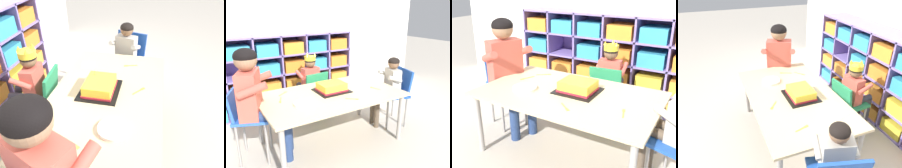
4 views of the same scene
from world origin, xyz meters
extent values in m
plane|color=#BCB2A3|center=(0.00, 0.00, 0.00)|extent=(16.00, 16.00, 0.00)
cube|color=#7F6BB2|center=(0.55, 1.16, 0.51)|extent=(0.02, 0.37, 1.03)
cube|color=#7F6BB2|center=(0.90, 1.16, 0.51)|extent=(0.02, 0.37, 1.03)
cube|color=yellow|center=(0.38, 1.14, 0.10)|extent=(0.27, 0.30, 0.15)
cube|color=orange|center=(0.73, 1.14, 0.10)|extent=(0.27, 0.30, 0.15)
cube|color=yellow|center=(0.38, 1.14, 0.35)|extent=(0.27, 0.30, 0.15)
cube|color=orange|center=(0.73, 1.14, 0.35)|extent=(0.27, 0.30, 0.15)
cube|color=teal|center=(0.38, 1.14, 0.60)|extent=(0.27, 0.30, 0.15)
cube|color=orange|center=(0.73, 1.14, 0.60)|extent=(0.27, 0.30, 0.15)
cube|color=orange|center=(0.73, 1.14, 0.85)|extent=(0.27, 0.30, 0.15)
cube|color=#D1B789|center=(0.00, 0.00, 0.53)|extent=(1.40, 0.83, 0.02)
cylinder|color=#9E9993|center=(0.64, -0.36, 0.26)|extent=(0.05, 0.05, 0.52)
cylinder|color=#9E9993|center=(0.64, 0.36, 0.26)|extent=(0.05, 0.05, 0.52)
cube|color=#238451|center=(0.09, 0.64, 0.36)|extent=(0.35, 0.32, 0.03)
cube|color=#238451|center=(0.10, 0.50, 0.49)|extent=(0.30, 0.09, 0.25)
cylinder|color=gray|center=(0.21, 0.77, 0.17)|extent=(0.02, 0.02, 0.34)
cylinder|color=gray|center=(-0.05, 0.74, 0.17)|extent=(0.02, 0.02, 0.34)
cylinder|color=gray|center=(0.23, 0.54, 0.17)|extent=(0.02, 0.02, 0.34)
cylinder|color=gray|center=(-0.03, 0.51, 0.17)|extent=(0.02, 0.02, 0.34)
cube|color=#D15647|center=(0.09, 0.65, 0.51)|extent=(0.22, 0.13, 0.29)
sphere|color=brown|center=(0.09, 0.65, 0.73)|extent=(0.13, 0.13, 0.13)
ellipsoid|color=black|center=(0.09, 0.65, 0.75)|extent=(0.14, 0.14, 0.10)
cylinder|color=yellow|center=(0.09, 0.65, 0.78)|extent=(0.14, 0.14, 0.05)
cone|color=yellow|center=(0.08, 0.71, 0.82)|extent=(0.04, 0.04, 0.04)
cone|color=yellow|center=(0.14, 0.63, 0.82)|extent=(0.04, 0.04, 0.04)
cone|color=yellow|center=(0.04, 0.62, 0.82)|extent=(0.04, 0.04, 0.04)
cylinder|color=#33333D|center=(0.14, 0.76, 0.39)|extent=(0.09, 0.22, 0.07)
cylinder|color=#33333D|center=(0.02, 0.75, 0.39)|extent=(0.09, 0.22, 0.07)
cylinder|color=#33333D|center=(0.13, 0.86, 0.18)|extent=(0.06, 0.06, 0.36)
cylinder|color=#33333D|center=(0.00, 0.85, 0.18)|extent=(0.06, 0.06, 0.36)
cylinder|color=#D15647|center=(0.21, 0.70, 0.58)|extent=(0.06, 0.18, 0.10)
cylinder|color=#D15647|center=(-0.04, 0.68, 0.58)|extent=(0.06, 0.18, 0.10)
sphere|color=#997051|center=(-0.75, 0.12, 0.96)|extent=(0.19, 0.19, 0.19)
ellipsoid|color=black|center=(-0.75, 0.12, 0.99)|extent=(0.19, 0.19, 0.14)
cylinder|color=navy|center=(-0.58, 0.14, 0.47)|extent=(0.32, 0.21, 0.10)
cylinder|color=#D15647|center=(-0.63, 0.25, 0.74)|extent=(0.25, 0.15, 0.14)
cube|color=#1E4CA8|center=(0.83, -0.02, 0.39)|extent=(0.39, 0.43, 0.03)
cube|color=#1E4CA8|center=(0.97, -0.06, 0.54)|extent=(0.15, 0.34, 0.28)
cylinder|color=gray|center=(0.76, 0.16, 0.19)|extent=(0.02, 0.02, 0.37)
cylinder|color=gray|center=(0.68, -0.13, 0.19)|extent=(0.02, 0.02, 0.37)
cylinder|color=gray|center=(0.99, 0.09, 0.19)|extent=(0.02, 0.02, 0.37)
cylinder|color=gray|center=(0.91, -0.20, 0.19)|extent=(0.02, 0.02, 0.37)
cube|color=#B2ADA3|center=(0.83, -0.02, 0.54)|extent=(0.16, 0.23, 0.29)
sphere|color=brown|center=(0.83, -0.02, 0.76)|extent=(0.13, 0.13, 0.13)
ellipsoid|color=black|center=(0.83, -0.02, 0.78)|extent=(0.14, 0.14, 0.10)
cylinder|color=brown|center=(0.75, 0.07, 0.42)|extent=(0.22, 0.12, 0.07)
cylinder|color=brown|center=(0.71, -0.05, 0.42)|extent=(0.22, 0.12, 0.07)
cylinder|color=brown|center=(0.65, 0.10, 0.20)|extent=(0.06, 0.06, 0.39)
cylinder|color=brown|center=(0.61, -0.03, 0.20)|extent=(0.06, 0.06, 0.39)
cylinder|color=#B2ADA3|center=(0.83, 0.11, 0.60)|extent=(0.18, 0.09, 0.10)
cylinder|color=#B2ADA3|center=(0.76, -0.13, 0.60)|extent=(0.18, 0.09, 0.10)
cube|color=black|center=(0.05, 0.06, 0.54)|extent=(0.33, 0.30, 0.01)
cube|color=yellow|center=(0.05, 0.06, 0.59)|extent=(0.26, 0.21, 0.08)
cube|color=red|center=(0.05, 0.06, 0.56)|extent=(0.27, 0.23, 0.02)
cylinder|color=#EFCC4C|center=(0.12, 0.12, 0.65)|extent=(0.01, 0.01, 0.04)
cylinder|color=white|center=(-0.34, -0.12, 0.55)|extent=(0.19, 0.19, 0.02)
cube|color=white|center=(0.42, 0.27, 0.54)|extent=(0.15, 0.15, 0.00)
cube|color=yellow|center=(0.49, -0.14, 0.54)|extent=(0.03, 0.09, 0.00)
cube|color=yellow|center=(0.47, -0.08, 0.54)|extent=(0.03, 0.04, 0.00)
cube|color=yellow|center=(-0.48, 0.12, 0.54)|extent=(0.05, 0.10, 0.00)
cube|color=yellow|center=(-0.50, 0.06, 0.54)|extent=(0.03, 0.04, 0.00)
cube|color=yellow|center=(0.09, -0.22, 0.54)|extent=(0.08, 0.06, 0.00)
cube|color=yellow|center=(0.14, -0.26, 0.54)|extent=(0.04, 0.04, 0.00)
cube|color=yellow|center=(-0.42, 0.24, 0.54)|extent=(0.08, 0.07, 0.00)
cube|color=yellow|center=(-0.37, 0.28, 0.54)|extent=(0.04, 0.04, 0.00)
camera|label=1|loc=(-1.24, -0.30, 1.50)|focal=34.18mm
camera|label=2|loc=(-1.10, -1.90, 1.38)|focal=37.36mm
camera|label=3|loc=(0.95, -1.68, 1.37)|focal=43.11mm
camera|label=4|loc=(1.66, -0.67, 1.67)|focal=34.35mm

